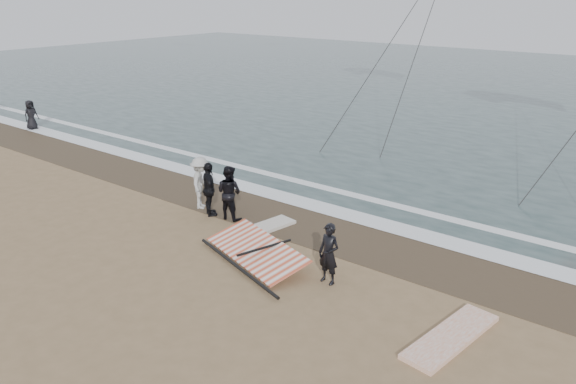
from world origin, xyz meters
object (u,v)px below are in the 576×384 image
object	(u,v)px
board_white	(451,337)
board_cream	(258,230)
man_main	(329,254)
sail_rig	(258,251)

from	to	relation	value
board_white	board_cream	distance (m)	7.10
man_main	sail_rig	bearing A→B (deg)	-175.82
man_main	board_white	xyz separation A→B (m)	(3.44, -0.42, -0.74)
man_main	board_white	bearing A→B (deg)	-3.23
man_main	board_white	distance (m)	3.54
board_cream	sail_rig	xyz separation A→B (m)	(1.12, -1.29, 0.14)
man_main	board_white	world-z (taller)	man_main
board_white	board_cream	size ratio (longest dim) A/B	1.06
board_white	sail_rig	xyz separation A→B (m)	(-5.77, 0.41, 0.14)
board_white	sail_rig	distance (m)	5.78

